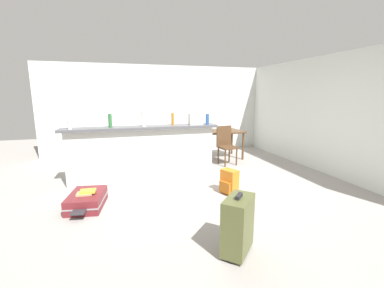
% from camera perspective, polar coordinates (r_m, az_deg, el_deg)
% --- Properties ---
extents(ground_plane, '(13.00, 13.00, 0.05)m').
position_cam_1_polar(ground_plane, '(4.78, -0.33, -9.77)').
color(ground_plane, gray).
extents(wall_back, '(6.60, 0.10, 2.50)m').
position_cam_1_polar(wall_back, '(7.46, -6.81, 7.75)').
color(wall_back, silver).
rests_on(wall_back, ground_plane).
extents(wall_right, '(0.10, 6.00, 2.50)m').
position_cam_1_polar(wall_right, '(6.29, 26.80, 6.02)').
color(wall_right, silver).
rests_on(wall_right, ground_plane).
extents(partition_half_wall, '(2.80, 0.20, 1.03)m').
position_cam_1_polar(partition_half_wall, '(5.04, -10.96, -2.43)').
color(partition_half_wall, silver).
rests_on(partition_half_wall, ground_plane).
extents(bar_countertop, '(2.96, 0.40, 0.05)m').
position_cam_1_polar(bar_countertop, '(4.95, -11.19, 3.67)').
color(bar_countertop, '#4C4C51').
rests_on(bar_countertop, partition_half_wall).
extents(bottle_clear, '(0.07, 0.07, 0.28)m').
position_cam_1_polar(bottle_clear, '(4.88, -26.08, 4.63)').
color(bottle_clear, silver).
rests_on(bottle_clear, bar_countertop).
extents(bottle_green, '(0.07, 0.07, 0.25)m').
position_cam_1_polar(bottle_green, '(4.90, -18.06, 5.06)').
color(bottle_green, '#2D6B38').
rests_on(bottle_green, bar_countertop).
extents(bottle_white, '(0.07, 0.07, 0.29)m').
position_cam_1_polar(bottle_white, '(4.91, -10.97, 5.66)').
color(bottle_white, silver).
rests_on(bottle_white, bar_countertop).
extents(bottle_amber, '(0.06, 0.06, 0.24)m').
position_cam_1_polar(bottle_amber, '(5.07, -4.39, 5.68)').
color(bottle_amber, '#9E661E').
rests_on(bottle_amber, bar_countertop).
extents(bottle_blue, '(0.07, 0.07, 0.22)m').
position_cam_1_polar(bottle_blue, '(5.12, 3.50, 5.60)').
color(bottle_blue, '#284C89').
rests_on(bottle_blue, bar_countertop).
extents(grocery_bag, '(0.26, 0.18, 0.22)m').
position_cam_1_polar(grocery_bag, '(5.16, 0.80, 5.69)').
color(grocery_bag, silver).
rests_on(grocery_bag, bar_countertop).
extents(dining_table, '(1.10, 0.80, 0.74)m').
position_cam_1_polar(dining_table, '(6.74, 6.54, 2.24)').
color(dining_table, '#4C331E').
rests_on(dining_table, ground_plane).
extents(dining_chair_near_partition, '(0.46, 0.46, 0.93)m').
position_cam_1_polar(dining_chair_near_partition, '(6.19, 7.68, 0.18)').
color(dining_chair_near_partition, '#4C331E').
rests_on(dining_chair_near_partition, ground_plane).
extents(suitcase_flat_maroon, '(0.59, 0.87, 0.22)m').
position_cam_1_polar(suitcase_flat_maroon, '(4.22, -22.72, -11.64)').
color(suitcase_flat_maroon, maroon).
rests_on(suitcase_flat_maroon, ground_plane).
extents(backpack_orange, '(0.31, 0.33, 0.42)m').
position_cam_1_polar(backpack_orange, '(4.42, 8.41, -8.55)').
color(backpack_orange, orange).
rests_on(backpack_orange, ground_plane).
extents(suitcase_upright_olive, '(0.48, 0.48, 0.67)m').
position_cam_1_polar(suitcase_upright_olive, '(2.84, 10.35, -17.51)').
color(suitcase_upright_olive, '#51562D').
rests_on(suitcase_upright_olive, ground_plane).
extents(book_stack, '(0.27, 0.18, 0.06)m').
position_cam_1_polar(book_stack, '(4.14, -22.82, -10.05)').
color(book_stack, tan).
rests_on(book_stack, suitcase_flat_maroon).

